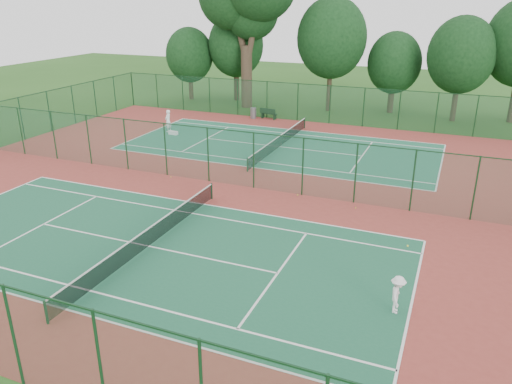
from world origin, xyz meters
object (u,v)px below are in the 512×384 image
at_px(trash_bin, 253,113).
at_px(kit_bag, 173,133).
at_px(bench, 268,113).
at_px(player_far, 168,121).
at_px(player_near, 397,295).

bearing_deg(trash_bin, kit_bag, -115.55).
bearing_deg(bench, trash_bin, -158.92).
xyz_separation_m(player_far, kit_bag, (0.87, -0.70, -0.81)).
distance_m(player_near, bench, 31.61).
bearing_deg(player_near, player_far, 43.08).
xyz_separation_m(player_near, trash_bin, (-17.10, 27.17, -0.25)).
xyz_separation_m(trash_bin, bench, (1.43, 0.29, 0.03)).
relative_size(bench, kit_bag, 2.15).
bearing_deg(kit_bag, trash_bin, 66.56).
xyz_separation_m(player_near, player_far, (-21.89, 19.66, 0.20)).
distance_m(player_near, kit_bag, 28.31).
relative_size(trash_bin, kit_bag, 1.26).
distance_m(trash_bin, bench, 1.46).
bearing_deg(player_near, kit_bag, 42.96).
bearing_deg(player_far, kit_bag, 50.84).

